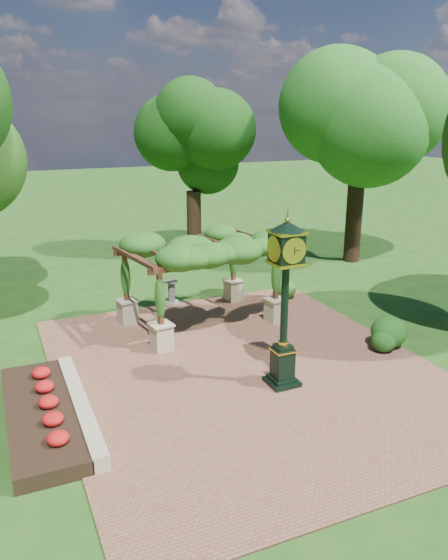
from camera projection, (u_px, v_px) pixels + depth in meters
name	position (u px, v px, depth m)	size (l,w,h in m)	color
ground	(262.00, 386.00, 14.30)	(120.00, 120.00, 0.00)	#1E4714
brick_plaza	(246.00, 369.00, 15.17)	(10.00, 12.00, 0.04)	brown
border_wall	(80.00, 406.00, 12.91)	(0.35, 5.00, 0.40)	#C6B793
flower_bed	(41.00, 415.00, 12.57)	(1.50, 5.00, 0.36)	red
pedestal_clock	(285.00, 289.00, 13.56)	(0.88, 0.88, 4.42)	black
pergola	(201.00, 249.00, 17.81)	(5.39, 3.84, 3.13)	#C1B68F
sundial	(171.00, 294.00, 20.26)	(0.60, 0.60, 0.92)	gray
shrub_front	(384.00, 341.00, 16.19)	(0.73, 0.73, 0.65)	#1D4F16
shrub_mid	(389.00, 332.00, 16.47)	(1.08, 1.08, 0.97)	#1E5417
shrub_back	(286.00, 289.00, 20.84)	(0.77, 0.77, 0.69)	#285A1A
tree_north	(193.00, 141.00, 26.07)	(3.82, 3.82, 8.13)	#362115
tree_east_far	(361.00, 115.00, 24.38)	(5.30, 5.30, 9.82)	black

